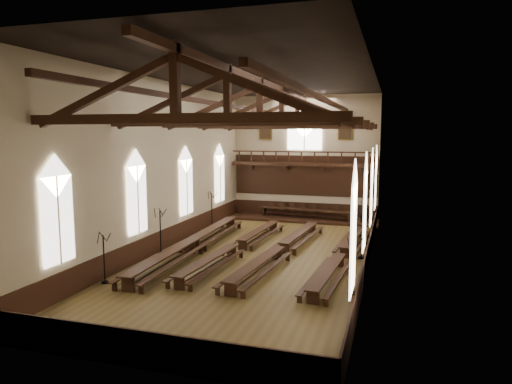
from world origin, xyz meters
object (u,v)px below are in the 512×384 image
refectory_row_b (237,245)px  candelabrum_right_far (366,231)px  refectory_row_a (192,242)px  candelabrum_left_far (212,217)px  refectory_row_d (342,254)px  candelabrum_left_mid (161,240)px  candelabrum_right_mid (362,244)px  dais (306,219)px  high_table (306,211)px  candelabrum_left_near (104,268)px  refectory_row_c (282,248)px  candelabrum_right_near (352,277)px

refectory_row_b → candelabrum_right_far: size_ratio=5.02×
refectory_row_a → candelabrum_left_far: candelabrum_left_far is taller
candelabrum_right_far → refectory_row_d: bearing=-101.6°
candelabrum_left_mid → candelabrum_right_mid: (11.10, 2.47, -0.02)m
dais → candelabrum_left_mid: candelabrum_left_mid is taller
refectory_row_d → candelabrum_left_far: (-10.17, 6.34, 0.34)m
high_table → candelabrum_left_mid: bearing=-115.5°
candelabrum_left_near → candelabrum_right_far: candelabrum_right_far is taller
high_table → candelabrum_left_mid: candelabrum_left_mid is taller
dais → candelabrum_right_far: bearing=-53.2°
refectory_row_b → candelabrum_left_far: (-4.16, 6.26, 0.33)m
refectory_row_a → refectory_row_c: bearing=4.8°
candelabrum_right_mid → candelabrum_right_far: candelabrum_right_far is taller
candelabrum_right_far → dais: bearing=126.8°
refectory_row_d → dais: size_ratio=1.20×
candelabrum_left_far → refectory_row_d: bearing=-31.9°
candelabrum_left_near → candelabrum_right_near: candelabrum_right_near is taller
high_table → candelabrum_left_mid: (-6.02, -12.65, 0.02)m
refectory_row_b → candelabrum_right_far: 8.25m
dais → candelabrum_right_mid: candelabrum_right_mid is taller
candelabrum_right_near → candelabrum_right_far: candelabrum_right_far is taller
refectory_row_a → candelabrum_left_near: bearing=-103.4°
refectory_row_b → candelabrum_left_far: size_ratio=5.10×
candelabrum_left_far → candelabrum_right_near: candelabrum_left_far is taller
candelabrum_right_near → refectory_row_c: bearing=131.4°
high_table → candelabrum_right_far: (5.08, -6.78, 0.05)m
refectory_row_a → candelabrum_right_mid: size_ratio=5.71×
candelabrum_right_mid → refectory_row_a: bearing=-171.2°
refectory_row_b → refectory_row_d: 6.01m
refectory_row_d → candelabrum_right_near: size_ratio=5.44×
dais → candelabrum_left_far: bearing=-140.5°
refectory_row_b → candelabrum_left_far: candelabrum_left_far is taller
refectory_row_d → candelabrum_right_near: 4.90m
refectory_row_b → candelabrum_left_near: 7.93m
refectory_row_b → candelabrum_left_mid: (-4.16, -1.42, 0.32)m
refectory_row_a → candelabrum_right_far: 10.77m
dais → candelabrum_right_near: 16.90m
dais → candelabrum_right_far: (5.08, -6.78, 0.75)m
candelabrum_left_mid → candelabrum_left_far: (-0.00, 7.68, 0.01)m
refectory_row_a → candelabrum_left_far: size_ratio=5.46×
refectory_row_a → candelabrum_right_mid: 9.71m
dais → candelabrum_right_near: bearing=-72.5°
refectory_row_c → candelabrum_right_mid: size_ratio=5.46×
refectory_row_b → candelabrum_right_near: 8.49m
candelabrum_left_far → candelabrum_right_mid: candelabrum_left_far is taller
refectory_row_a → high_table: 12.51m
refectory_row_c → candelabrum_right_mid: candelabrum_right_mid is taller
dais → refectory_row_b: bearing=-99.4°
refectory_row_a → candelabrum_right_near: (9.60, -4.45, 0.19)m
refectory_row_a → candelabrum_left_near: (-1.50, -6.31, 0.15)m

